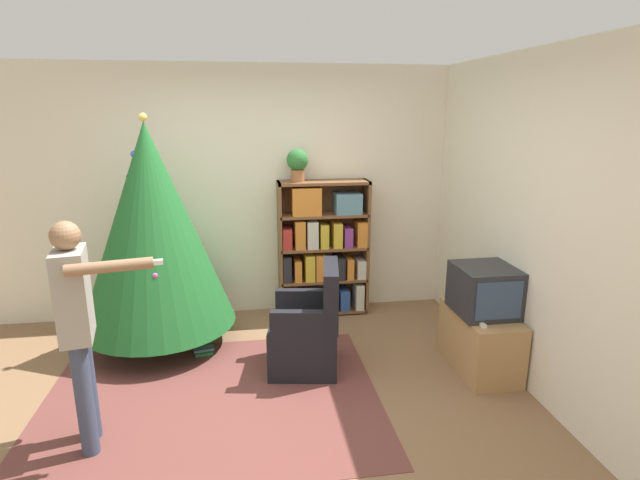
# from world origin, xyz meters

# --- Properties ---
(ground_plane) EXTENTS (14.00, 14.00, 0.00)m
(ground_plane) POSITION_xyz_m (0.00, 0.00, 0.00)
(ground_plane) COLOR #846042
(wall_back) EXTENTS (8.00, 0.10, 2.60)m
(wall_back) POSITION_xyz_m (0.00, 1.96, 1.30)
(wall_back) COLOR silver
(wall_back) RESTS_ON ground_plane
(wall_right) EXTENTS (0.10, 8.00, 2.60)m
(wall_right) POSITION_xyz_m (2.12, 0.00, 1.30)
(wall_right) COLOR silver
(wall_right) RESTS_ON ground_plane
(area_rug) EXTENTS (2.54, 1.96, 0.01)m
(area_rug) POSITION_xyz_m (-0.39, 0.16, 0.00)
(area_rug) COLOR brown
(area_rug) RESTS_ON ground_plane
(bookshelf) EXTENTS (0.95, 0.30, 1.44)m
(bookshelf) POSITION_xyz_m (0.71, 1.74, 0.72)
(bookshelf) COLOR brown
(bookshelf) RESTS_ON ground_plane
(tv_stand) EXTENTS (0.42, 0.79, 0.52)m
(tv_stand) POSITION_xyz_m (1.84, 0.32, 0.26)
(tv_stand) COLOR tan
(tv_stand) RESTS_ON ground_plane
(television) EXTENTS (0.46, 0.49, 0.40)m
(television) POSITION_xyz_m (1.84, 0.32, 0.71)
(television) COLOR #28282D
(television) RESTS_ON tv_stand
(game_remote) EXTENTS (0.04, 0.12, 0.02)m
(game_remote) POSITION_xyz_m (1.71, 0.08, 0.53)
(game_remote) COLOR white
(game_remote) RESTS_ON tv_stand
(christmas_tree) EXTENTS (1.39, 1.39, 2.13)m
(christmas_tree) POSITION_xyz_m (-0.91, 1.21, 1.14)
(christmas_tree) COLOR #4C3323
(christmas_tree) RESTS_ON ground_plane
(armchair) EXTENTS (0.65, 0.64, 0.92)m
(armchair) POSITION_xyz_m (0.40, 0.56, 0.32)
(armchair) COLOR black
(armchair) RESTS_ON ground_plane
(standing_person) EXTENTS (0.68, 0.46, 1.52)m
(standing_person) POSITION_xyz_m (-1.14, -0.24, 0.89)
(standing_person) COLOR #38425B
(standing_person) RESTS_ON ground_plane
(potted_plant) EXTENTS (0.22, 0.22, 0.33)m
(potted_plant) POSITION_xyz_m (0.45, 1.74, 1.63)
(potted_plant) COLOR #935B38
(potted_plant) RESTS_ON bookshelf
(book_pile_near_tree) EXTENTS (0.19, 0.18, 0.05)m
(book_pile_near_tree) POSITION_xyz_m (-0.51, 0.96, 0.02)
(book_pile_near_tree) COLOR #2D7A42
(book_pile_near_tree) RESTS_ON ground_plane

